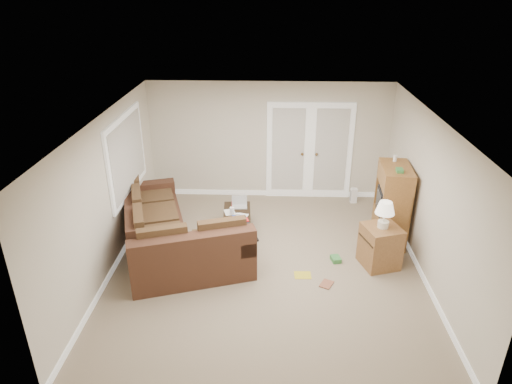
{
  "coord_description": "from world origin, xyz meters",
  "views": [
    {
      "loc": [
        0.07,
        -6.38,
        4.31
      ],
      "look_at": [
        -0.19,
        0.53,
        1.1
      ],
      "focal_mm": 32.0,
      "sensor_mm": 36.0,
      "label": 1
    }
  ],
  "objects_px": {
    "coffee_table": "(237,222)",
    "side_cabinet": "(381,243)",
    "sectional_sofa": "(169,236)",
    "tv_armoire": "(392,204)"
  },
  "relations": [
    {
      "from": "sectional_sofa",
      "to": "tv_armoire",
      "type": "relative_size",
      "value": 2.0
    },
    {
      "from": "sectional_sofa",
      "to": "tv_armoire",
      "type": "bearing_deg",
      "value": -8.48
    },
    {
      "from": "sectional_sofa",
      "to": "coffee_table",
      "type": "height_order",
      "value": "sectional_sofa"
    },
    {
      "from": "coffee_table",
      "to": "side_cabinet",
      "type": "bearing_deg",
      "value": -26.19
    },
    {
      "from": "sectional_sofa",
      "to": "coffee_table",
      "type": "relative_size",
      "value": 3.01
    },
    {
      "from": "coffee_table",
      "to": "tv_armoire",
      "type": "distance_m",
      "value": 2.81
    },
    {
      "from": "side_cabinet",
      "to": "coffee_table",
      "type": "bearing_deg",
      "value": 140.52
    },
    {
      "from": "tv_armoire",
      "to": "side_cabinet",
      "type": "relative_size",
      "value": 1.32
    },
    {
      "from": "sectional_sofa",
      "to": "side_cabinet",
      "type": "height_order",
      "value": "side_cabinet"
    },
    {
      "from": "coffee_table",
      "to": "side_cabinet",
      "type": "distance_m",
      "value": 2.63
    }
  ]
}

